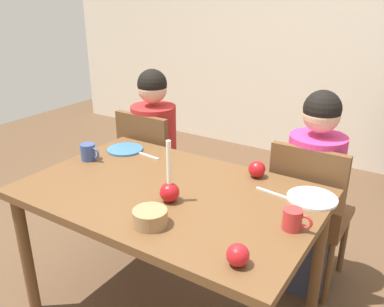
% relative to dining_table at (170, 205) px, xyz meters
% --- Properties ---
extents(back_wall, '(6.40, 0.10, 2.60)m').
position_rel_dining_table_xyz_m(back_wall, '(0.00, 2.60, 0.63)').
color(back_wall, beige).
rests_on(back_wall, ground).
extents(dining_table, '(1.40, 0.90, 0.75)m').
position_rel_dining_table_xyz_m(dining_table, '(0.00, 0.00, 0.00)').
color(dining_table, brown).
rests_on(dining_table, ground).
extents(chair_left, '(0.40, 0.40, 0.90)m').
position_rel_dining_table_xyz_m(chair_left, '(-0.59, 0.61, -0.15)').
color(chair_left, brown).
rests_on(chair_left, ground).
extents(chair_right, '(0.40, 0.40, 0.90)m').
position_rel_dining_table_xyz_m(chair_right, '(0.50, 0.61, -0.15)').
color(chair_right, brown).
rests_on(chair_right, ground).
extents(person_left_child, '(0.30, 0.30, 1.17)m').
position_rel_dining_table_xyz_m(person_left_child, '(-0.59, 0.64, -0.10)').
color(person_left_child, '#33384C').
rests_on(person_left_child, ground).
extents(person_right_child, '(0.30, 0.30, 1.17)m').
position_rel_dining_table_xyz_m(person_right_child, '(0.50, 0.64, -0.10)').
color(person_right_child, '#33384C').
rests_on(person_right_child, ground).
extents(candle_centerpiece, '(0.09, 0.09, 0.29)m').
position_rel_dining_table_xyz_m(candle_centerpiece, '(0.07, -0.09, 0.15)').
color(candle_centerpiece, red).
rests_on(candle_centerpiece, dining_table).
extents(plate_left, '(0.21, 0.21, 0.01)m').
position_rel_dining_table_xyz_m(plate_left, '(-0.52, 0.28, 0.09)').
color(plate_left, teal).
rests_on(plate_left, dining_table).
extents(plate_right, '(0.23, 0.23, 0.01)m').
position_rel_dining_table_xyz_m(plate_right, '(0.60, 0.28, 0.09)').
color(plate_right, silver).
rests_on(plate_right, dining_table).
extents(mug_left, '(0.13, 0.08, 0.09)m').
position_rel_dining_table_xyz_m(mug_left, '(-0.59, 0.06, 0.13)').
color(mug_left, '#33477F').
rests_on(mug_left, dining_table).
extents(mug_right, '(0.12, 0.08, 0.09)m').
position_rel_dining_table_xyz_m(mug_right, '(0.61, -0.01, 0.13)').
color(mug_right, '#B72D2D').
rests_on(mug_right, dining_table).
extents(fork_left, '(0.18, 0.03, 0.01)m').
position_rel_dining_table_xyz_m(fork_left, '(-0.36, 0.28, 0.09)').
color(fork_left, silver).
rests_on(fork_left, dining_table).
extents(fork_right, '(0.18, 0.04, 0.01)m').
position_rel_dining_table_xyz_m(fork_right, '(0.43, 0.23, 0.09)').
color(fork_right, silver).
rests_on(fork_right, dining_table).
extents(bowl_walnuts, '(0.14, 0.14, 0.07)m').
position_rel_dining_table_xyz_m(bowl_walnuts, '(0.11, -0.29, 0.12)').
color(bowl_walnuts, '#99754C').
rests_on(bowl_walnuts, dining_table).
extents(apple_near_candle, '(0.09, 0.09, 0.09)m').
position_rel_dining_table_xyz_m(apple_near_candle, '(0.29, 0.36, 0.13)').
color(apple_near_candle, red).
rests_on(apple_near_candle, dining_table).
extents(apple_by_left_plate, '(0.08, 0.08, 0.08)m').
position_rel_dining_table_xyz_m(apple_by_left_plate, '(0.53, -0.33, 0.12)').
color(apple_by_left_plate, red).
rests_on(apple_by_left_plate, dining_table).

